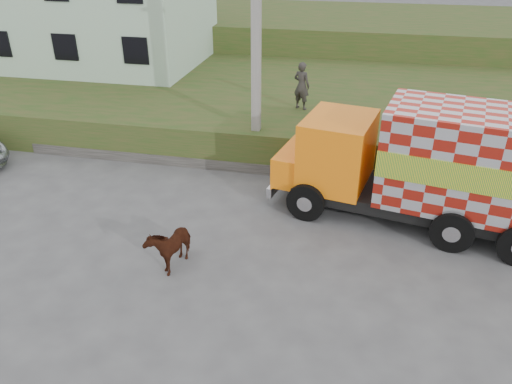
% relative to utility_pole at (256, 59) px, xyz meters
% --- Properties ---
extents(ground, '(120.00, 120.00, 0.00)m').
position_rel_utility_pole_xyz_m(ground, '(1.00, -4.60, -4.08)').
color(ground, '#474749').
rests_on(ground, ground).
extents(embankment, '(40.00, 12.00, 1.50)m').
position_rel_utility_pole_xyz_m(embankment, '(1.00, 5.40, -3.33)').
color(embankment, '#254A18').
rests_on(embankment, ground).
extents(embankment_far, '(40.00, 12.00, 3.00)m').
position_rel_utility_pole_xyz_m(embankment_far, '(1.00, 17.40, -2.58)').
color(embankment_far, '#254A18').
rests_on(embankment_far, ground).
extents(retaining_strip, '(16.00, 0.50, 0.40)m').
position_rel_utility_pole_xyz_m(retaining_strip, '(-1.00, -0.40, -3.88)').
color(retaining_strip, '#595651').
rests_on(retaining_strip, ground).
extents(building, '(10.00, 8.00, 6.00)m').
position_rel_utility_pole_xyz_m(building, '(-10.00, 8.40, 0.42)').
color(building, '#A5C1A5').
rests_on(building, embankment).
extents(utility_pole, '(1.20, 0.30, 8.00)m').
position_rel_utility_pole_xyz_m(utility_pole, '(0.00, 0.00, 0.00)').
color(utility_pole, gray).
rests_on(utility_pole, ground).
extents(cargo_truck, '(8.64, 4.21, 3.70)m').
position_rel_utility_pole_xyz_m(cargo_truck, '(5.83, -2.77, -2.17)').
color(cargo_truck, black).
rests_on(cargo_truck, ground).
extents(cow, '(0.95, 1.61, 1.28)m').
position_rel_utility_pole_xyz_m(cow, '(-0.95, -6.48, -3.44)').
color(cow, '#38120E').
rests_on(cow, ground).
extents(pedestrian, '(0.81, 0.68, 1.89)m').
position_rel_utility_pole_xyz_m(pedestrian, '(1.27, 2.69, -1.63)').
color(pedestrian, '#312F2B').
rests_on(pedestrian, embankment).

